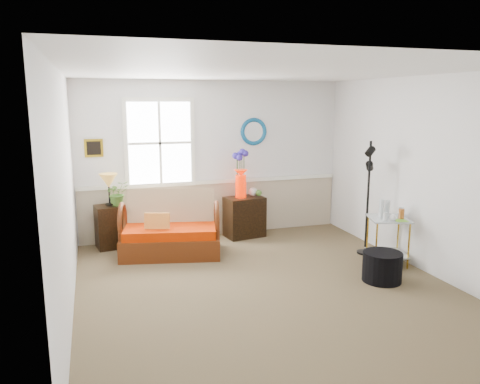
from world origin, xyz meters
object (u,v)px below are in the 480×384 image
object	(u,v)px
lamp_stand	(109,227)
ottoman	(382,267)
floor_lamp	(368,198)
loveseat	(170,224)
side_table	(387,241)
cabinet	(244,217)

from	to	relation	value
lamp_stand	ottoman	xyz separation A→B (m)	(3.26, -2.49, -0.15)
floor_lamp	loveseat	bearing A→B (deg)	138.74
lamp_stand	side_table	bearing A→B (deg)	-27.70
cabinet	ottoman	distance (m)	2.66
lamp_stand	floor_lamp	xyz separation A→B (m)	(3.67, -1.47, 0.51)
loveseat	side_table	size ratio (longest dim) A/B	2.16
lamp_stand	side_table	xyz separation A→B (m)	(3.71, -1.95, -0.00)
loveseat	floor_lamp	world-z (taller)	floor_lamp
side_table	floor_lamp	world-z (taller)	floor_lamp
side_table	floor_lamp	bearing A→B (deg)	94.53
cabinet	side_table	distance (m)	2.41
loveseat	side_table	bearing A→B (deg)	-12.38
floor_lamp	cabinet	bearing A→B (deg)	111.44
cabinet	lamp_stand	bearing A→B (deg)	169.47
cabinet	side_table	xyz separation A→B (m)	(1.50, -1.89, -0.01)
side_table	ottoman	size ratio (longest dim) A/B	1.34
cabinet	floor_lamp	distance (m)	2.09
lamp_stand	cabinet	distance (m)	2.21
cabinet	ottoman	xyz separation A→B (m)	(1.05, -2.44, -0.15)
lamp_stand	side_table	distance (m)	4.19
cabinet	side_table	bearing A→B (deg)	-60.64
loveseat	ottoman	distance (m)	3.05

